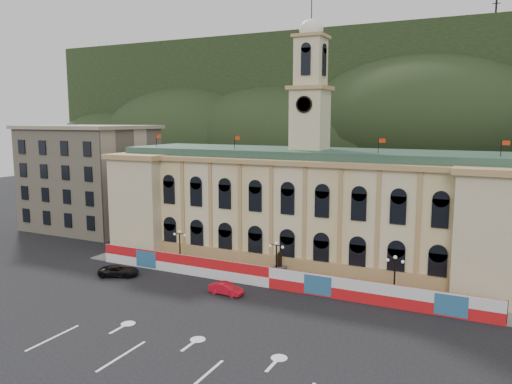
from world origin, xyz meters
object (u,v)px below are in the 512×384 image
at_px(statue, 280,271).
at_px(red_sedan, 226,289).
at_px(lamp_center, 276,258).
at_px(black_suv, 119,271).

distance_m(statue, red_sedan, 7.99).
bearing_deg(red_sedan, statue, -23.87).
height_order(statue, lamp_center, lamp_center).
relative_size(statue, black_suv, 0.68).
distance_m(statue, lamp_center, 2.14).
xyz_separation_m(statue, lamp_center, (0.00, -1.00, 1.89)).
xyz_separation_m(statue, black_suv, (-18.96, -7.37, -0.50)).
bearing_deg(lamp_center, red_sedan, -119.46).
distance_m(lamp_center, red_sedan, 7.49).
bearing_deg(black_suv, red_sedan, -112.95).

